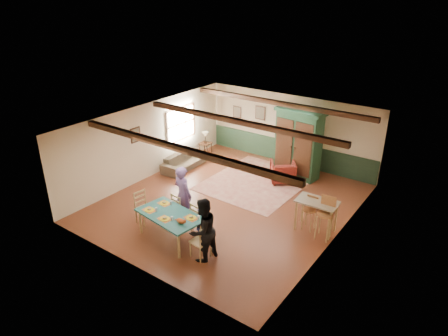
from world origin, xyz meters
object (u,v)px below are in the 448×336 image
Objects in this scene: sofa at (184,161)px; dining_chair_end_left at (145,208)px; person_man at (183,195)px; cat at (181,220)px; person_woman at (203,230)px; person_child at (203,216)px; counter_table at (316,216)px; armchair at (283,172)px; table_lamp at (205,137)px; end_table at (206,149)px; bar_stool_right at (324,219)px; dining_chair_end_right at (200,241)px; dining_chair_far_left at (181,208)px; dining_table at (171,226)px; dining_chair_far_right at (201,218)px; armoire at (298,144)px; bar_stool_left at (309,214)px.

dining_chair_end_left is at bearing -157.88° from sofa.
person_man reaches higher than cat.
person_woman is 1.64× the size of person_child.
dining_chair_end_left is 0.95× the size of person_child.
armchair is at bearing 134.72° from counter_table.
table_lamp is at bearing -50.89° from person_man.
person_woman reaches higher than cat.
bar_stool_right reaches higher than end_table.
bar_stool_right is (2.57, -2.49, 0.22)m from armchair.
cat is (-0.62, -0.01, 0.37)m from dining_chair_end_right.
armchair is at bearing -85.63° from person_child.
dining_chair_far_left is at bearing -158.87° from bar_stool_right.
dining_table is 1.04m from person_man.
dining_chair_far_right is at bearing -130.27° from person_woman.
armoire reaches higher than dining_chair_end_right.
dining_chair_far_right is 0.95× the size of person_child.
dining_chair_end_right is 3.26m from bar_stool_left.
bar_stool_left is at bearing 58.84° from cat.
dining_table is 1.04× the size of person_man.
armoire is (0.96, 5.68, 0.86)m from dining_table.
bar_stool_right is at bearing -34.70° from counter_table.
table_lamp is (-2.96, 5.31, 0.38)m from dining_table.
armchair is 1.77× the size of table_lamp.
sofa is at bearing -85.14° from table_lamp.
dining_chair_far_left is 1.15× the size of armchair.
bar_stool_right is at bearing -24.40° from end_table.
table_lamp is (-2.66, 4.52, 0.28)m from dining_chair_far_left.
armoire is (0.45, 5.00, 0.76)m from dining_chair_far_right.
sofa is 1.92× the size of bar_stool_left.
bar_stool_right is (0.34, -0.24, 0.14)m from counter_table.
table_lamp reaches higher than sofa.
armchair is (-0.37, 5.10, -0.10)m from dining_chair_end_right.
bar_stool_right is (3.66, 1.57, -0.27)m from person_man.
dining_table is 3.53× the size of end_table.
dining_chair_end_left is 5.07m from bar_stool_right.
armoire is at bearing 80.45° from dining_table.
bar_stool_right is at bearing 35.93° from dining_table.
armoire is (0.41, 5.86, 0.38)m from cat.
bar_stool_left is at bearing -141.51° from dining_chair_far_left.
dining_chair_end_left is 1.15× the size of armchair.
person_man is 0.92× the size of sofa.
cat is at bearing 99.46° from person_child.
dining_chair_far_right is 3.22m from counter_table.
dining_chair_end_left is 0.55× the size of person_man.
dining_table is 1.84× the size of bar_stool_left.
armoire reaches higher than person_woman.
bar_stool_right is at bearing -147.66° from dining_chair_far_left.
bar_stool_left is at bearing 158.86° from person_woman.
person_child is 1.03× the size of bar_stool_left.
armoire is at bearing -12.96° from dining_chair_end_left.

